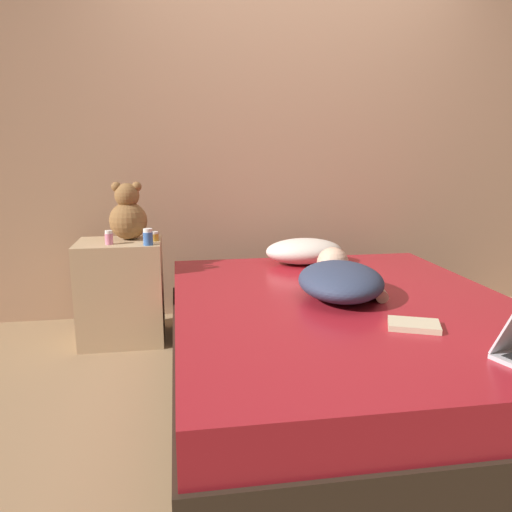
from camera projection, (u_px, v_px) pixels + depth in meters
name	position (u px, v px, depth m)	size (l,w,h in m)	color
ground_plane	(343.00, 387.00, 2.49)	(12.00, 12.00, 0.00)	#937551
wall_back	(288.00, 129.00, 3.48)	(8.00, 0.06, 2.60)	tan
bed	(345.00, 345.00, 2.44)	(1.66, 2.07, 0.45)	#2D2319
nightstand	(122.00, 291.00, 3.05)	(0.50, 0.40, 0.62)	tan
pillow	(304.00, 251.00, 3.16)	(0.49, 0.32, 0.16)	beige
person_lying	(340.00, 278.00, 2.48)	(0.52, 0.76, 0.18)	#2D3851
teddy_bear	(128.00, 215.00, 3.02)	(0.23, 0.23, 0.35)	brown
bottle_amber	(154.00, 236.00, 2.99)	(0.05, 0.05, 0.06)	gold
bottle_pink	(109.00, 238.00, 2.88)	(0.05, 0.05, 0.08)	pink
bottle_white	(149.00, 237.00, 2.91)	(0.03, 0.03, 0.08)	white
bottle_blue	(148.00, 237.00, 2.86)	(0.06, 0.06, 0.10)	#3866B2
book	(414.00, 325.00, 2.03)	(0.24, 0.21, 0.02)	#C6B793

